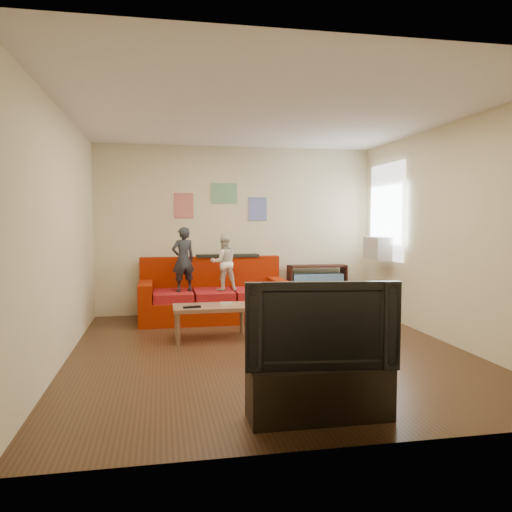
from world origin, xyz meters
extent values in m
cube|color=#462C1A|center=(0.00, 0.00, -0.01)|extent=(4.50, 5.00, 0.01)
cube|color=white|center=(0.00, 0.00, 2.71)|extent=(4.50, 5.00, 0.01)
cube|color=beige|center=(0.00, 2.50, 1.35)|extent=(4.50, 0.01, 2.70)
cube|color=beige|center=(0.00, -2.50, 1.35)|extent=(4.50, 0.01, 2.70)
cube|color=beige|center=(-2.25, 0.00, 1.35)|extent=(0.01, 5.00, 2.70)
cube|color=beige|center=(2.25, 0.00, 1.35)|extent=(0.01, 5.00, 2.70)
cube|color=#931E02|center=(-0.45, 1.93, 0.17)|extent=(2.20, 0.99, 0.33)
cube|color=#931E02|center=(-0.45, 2.32, 0.63)|extent=(2.20, 0.20, 0.61)
cube|color=#931E02|center=(-1.45, 1.93, 0.47)|extent=(0.20, 0.99, 0.28)
cube|color=#931E02|center=(0.55, 1.93, 0.47)|extent=(0.20, 0.99, 0.28)
cube|color=maroon|center=(-1.05, 1.85, 0.40)|extent=(0.57, 0.75, 0.13)
cube|color=maroon|center=(-0.45, 1.85, 0.40)|extent=(0.57, 0.75, 0.13)
cube|color=maroon|center=(0.15, 1.85, 0.40)|extent=(0.57, 0.75, 0.13)
cube|color=black|center=(-0.17, 2.32, 0.95)|extent=(0.99, 0.24, 0.04)
imported|color=#24282E|center=(-0.90, 1.83, 0.94)|extent=(0.40, 0.33, 0.95)
imported|color=silver|center=(-0.30, 1.83, 0.88)|extent=(0.45, 0.38, 0.84)
cube|color=#845C45|center=(-0.60, 0.71, 0.41)|extent=(0.96, 0.53, 0.05)
cylinder|color=#845C45|center=(-1.03, 0.49, 0.19)|extent=(0.06, 0.06, 0.38)
cylinder|color=#845C45|center=(-0.17, 0.49, 0.19)|extent=(0.06, 0.06, 0.38)
cylinder|color=#845C45|center=(-1.03, 0.92, 0.19)|extent=(0.06, 0.06, 0.38)
cylinder|color=#845C45|center=(-0.17, 0.92, 0.19)|extent=(0.06, 0.06, 0.38)
cube|color=black|center=(-0.85, 0.59, 0.44)|extent=(0.22, 0.09, 0.02)
cube|color=silver|center=(-0.40, 0.76, 0.45)|extent=(0.15, 0.05, 0.03)
cube|color=#34160F|center=(0.85, 2.30, 0.39)|extent=(0.03, 0.29, 0.77)
cube|color=#34160F|center=(1.78, 2.30, 0.39)|extent=(0.03, 0.29, 0.77)
cube|color=#34160F|center=(1.32, 2.30, 0.01)|extent=(0.97, 0.29, 0.03)
cube|color=#34160F|center=(1.32, 2.30, 0.76)|extent=(0.97, 0.29, 0.03)
cube|color=#34160F|center=(1.32, 2.30, 0.39)|extent=(0.91, 0.29, 0.02)
cube|color=olive|center=(1.32, 2.30, 0.14)|extent=(0.85, 0.24, 0.23)
cube|color=#3F658C|center=(1.32, 2.30, 0.51)|extent=(0.85, 0.24, 0.23)
cube|color=white|center=(2.22, 1.65, 1.64)|extent=(0.04, 1.08, 1.48)
cube|color=#B7B2A3|center=(2.10, 1.65, 1.08)|extent=(0.28, 0.55, 0.35)
cube|color=#D87266|center=(-0.85, 2.48, 1.75)|extent=(0.30, 0.01, 0.40)
cube|color=#72B27F|center=(-0.20, 2.48, 1.95)|extent=(0.42, 0.01, 0.32)
cube|color=#727FCC|center=(0.35, 2.48, 1.70)|extent=(0.30, 0.01, 0.38)
cube|color=beige|center=(0.79, 1.42, 0.13)|extent=(0.43, 0.33, 0.26)
cube|color=beige|center=(0.79, 1.42, 0.29)|extent=(0.46, 0.35, 0.05)
cube|color=black|center=(0.79, 1.25, 0.14)|extent=(0.20, 0.00, 0.07)
cube|color=black|center=(-0.04, -2.00, 0.21)|extent=(1.10, 0.37, 0.41)
imported|color=black|center=(-0.04, -2.00, 0.74)|extent=(1.16, 0.30, 0.66)
sphere|color=silver|center=(0.58, 1.29, 0.05)|extent=(0.12, 0.12, 0.11)
camera|label=1|loc=(-1.21, -5.57, 1.53)|focal=35.00mm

